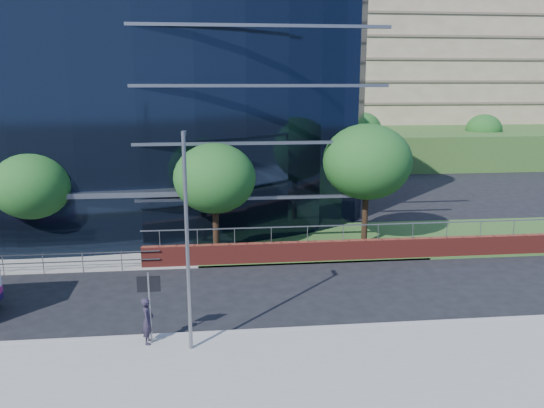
{
  "coord_description": "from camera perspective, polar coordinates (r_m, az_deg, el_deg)",
  "views": [
    {
      "loc": [
        7.05,
        -20.34,
        9.72
      ],
      "look_at": [
        10.12,
        8.0,
        3.22
      ],
      "focal_mm": 35.0,
      "sensor_mm": 36.0,
      "label": 1
    }
  ],
  "objects": [
    {
      "name": "yellow_line_inner",
      "position": [
        23.06,
        -24.0,
        -13.25
      ],
      "size": [
        80.0,
        0.08,
        0.01
      ],
      "primitive_type": "cube",
      "color": "gold",
      "rests_on": "ground"
    },
    {
      "name": "streetlight_east",
      "position": [
        18.95,
        -9.13,
        -3.5
      ],
      "size": [
        0.15,
        0.77,
        8.0
      ],
      "color": "slate",
      "rests_on": "pavement_near"
    },
    {
      "name": "tree_far_c",
      "position": [
        29.79,
        -6.18,
        2.75
      ],
      "size": [
        4.62,
        4.62,
        6.51
      ],
      "color": "black",
      "rests_on": "ground"
    },
    {
      "name": "glass_office",
      "position": [
        42.68,
        -21.49,
        9.66
      ],
      "size": [
        44.0,
        23.1,
        16.0
      ],
      "color": "black",
      "rests_on": "ground"
    },
    {
      "name": "yellow_line_outer",
      "position": [
        22.93,
        -24.11,
        -13.42
      ],
      "size": [
        80.0,
        0.08,
        0.01
      ],
      "primitive_type": "cube",
      "color": "gold",
      "rests_on": "ground"
    },
    {
      "name": "tree_dist_f",
      "position": [
        70.72,
        21.82,
        7.47
      ],
      "size": [
        4.29,
        4.29,
        6.05
      ],
      "color": "black",
      "rests_on": "ground"
    },
    {
      "name": "retaining_wall",
      "position": [
        31.85,
        18.17,
        -4.44
      ],
      "size": [
        34.0,
        0.4,
        2.11
      ],
      "color": "maroon",
      "rests_on": "ground"
    },
    {
      "name": "ground",
      "position": [
        23.62,
        -23.52,
        -12.59
      ],
      "size": [
        200.0,
        200.0,
        0.0
      ],
      "primitive_type": "plane",
      "color": "black",
      "rests_on": "ground"
    },
    {
      "name": "tree_far_d",
      "position": [
        31.95,
        10.19,
        4.49
      ],
      "size": [
        5.28,
        5.28,
        7.44
      ],
      "color": "black",
      "rests_on": "ground"
    },
    {
      "name": "tree_far_b",
      "position": [
        31.97,
        -24.4,
        1.76
      ],
      "size": [
        4.29,
        4.29,
        6.05
      ],
      "color": "black",
      "rests_on": "ground"
    },
    {
      "name": "street_sign",
      "position": [
        20.38,
        -13.08,
        -9.31
      ],
      "size": [
        0.85,
        0.09,
        2.8
      ],
      "color": "slate",
      "rests_on": "pavement_near"
    },
    {
      "name": "grass_verge",
      "position": [
        36.91,
        21.46,
        -3.24
      ],
      "size": [
        36.0,
        8.0,
        0.12
      ],
      "primitive_type": "cube",
      "color": "#2D511E",
      "rests_on": "ground"
    },
    {
      "name": "tree_dist_e",
      "position": [
        62.89,
        9.58,
        7.94
      ],
      "size": [
        4.62,
        4.62,
        6.51
      ],
      "color": "black",
      "rests_on": "ground"
    },
    {
      "name": "apartment_block",
      "position": [
        81.48,
        12.0,
        13.55
      ],
      "size": [
        60.0,
        42.0,
        30.0
      ],
      "color": "#2D511E",
      "rests_on": "ground"
    },
    {
      "name": "pedestrian",
      "position": [
        20.83,
        -13.21,
        -12.11
      ],
      "size": [
        0.48,
        0.69,
        1.8
      ],
      "primitive_type": "imported",
      "rotation": [
        0.0,
        0.0,
        1.5
      ],
      "color": "#221D2C",
      "rests_on": "pavement_near"
    },
    {
      "name": "kerb",
      "position": [
        22.73,
        -24.28,
        -13.46
      ],
      "size": [
        80.0,
        0.25,
        0.16
      ],
      "primitive_type": "cube",
      "color": "gray",
      "rests_on": "ground"
    }
  ]
}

